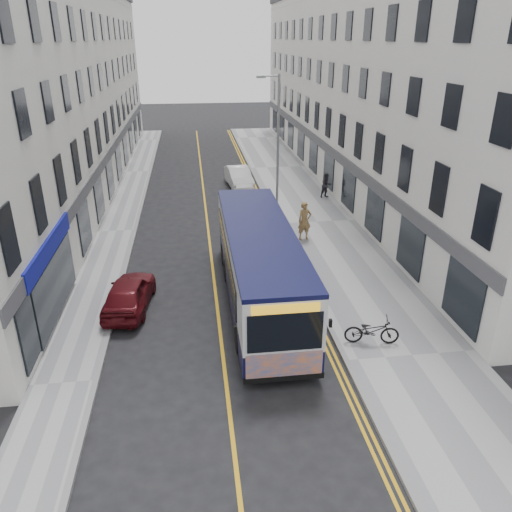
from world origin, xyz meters
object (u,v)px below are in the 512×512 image
object	(u,v)px
bicycle	(372,331)
car_white	(239,177)
streetlamp	(277,141)
pedestrian_near	(305,221)
pedestrian_far	(326,186)
city_bus	(260,264)
car_maroon	(129,293)

from	to	relation	value
bicycle	car_white	bearing A→B (deg)	17.51
streetlamp	pedestrian_near	size ratio (longest dim) A/B	3.98
streetlamp	pedestrian_far	distance (m)	5.72
car_white	pedestrian_far	bearing A→B (deg)	-39.50
streetlamp	car_white	bearing A→B (deg)	104.55
streetlamp	car_white	size ratio (longest dim) A/B	1.89
city_bus	car_maroon	distance (m)	5.23
city_bus	bicycle	distance (m)	5.04
pedestrian_far	car_maroon	xyz separation A→B (m)	(-11.35, -13.12, -0.25)
pedestrian_near	pedestrian_far	bearing A→B (deg)	57.20
bicycle	car_maroon	distance (m)	9.32
bicycle	pedestrian_far	xyz separation A→B (m)	(2.83, 16.88, 0.31)
streetlamp	car_maroon	distance (m)	13.53
pedestrian_near	car_maroon	world-z (taller)	pedestrian_near
streetlamp	pedestrian_near	xyz separation A→B (m)	(0.75, -4.53, -3.26)
streetlamp	pedestrian_near	world-z (taller)	streetlamp
streetlamp	car_maroon	xyz separation A→B (m)	(-7.57, -10.58, -3.72)
streetlamp	city_bus	distance (m)	11.39
streetlamp	city_bus	xyz separation A→B (m)	(-2.45, -10.81, -2.65)
pedestrian_far	car_white	distance (m)	6.52
city_bus	bicycle	size ratio (longest dim) A/B	5.84
city_bus	pedestrian_near	bearing A→B (deg)	62.92
streetlamp	car_maroon	bearing A→B (deg)	-125.58
pedestrian_near	car_white	xyz separation A→B (m)	(-2.36, 10.73, -0.43)
pedestrian_far	car_maroon	bearing A→B (deg)	-150.75
car_white	bicycle	bearing A→B (deg)	-88.19
streetlamp	car_white	distance (m)	7.39
city_bus	car_maroon	size ratio (longest dim) A/B	2.79
pedestrian_near	car_white	distance (m)	11.00
car_white	car_maroon	xyz separation A→B (m)	(-5.96, -16.78, -0.03)
city_bus	car_maroon	bearing A→B (deg)	177.49
city_bus	bicycle	world-z (taller)	city_bus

